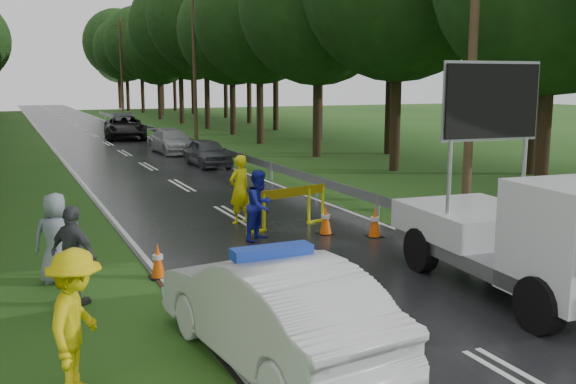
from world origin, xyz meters
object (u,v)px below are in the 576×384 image
barrier (287,198)px  queue_car_fourth (124,123)px  officer (240,190)px  queue_car_third (125,128)px  queue_car_first (207,152)px  queue_car_second (172,141)px  work_truck (531,235)px  police_sedan (272,310)px  civilian (260,205)px

barrier → queue_car_fourth: size_ratio=0.58×
officer → queue_car_third: 28.01m
queue_car_first → queue_car_second: 6.00m
work_truck → queue_car_third: work_truck is taller
police_sedan → work_truck: size_ratio=0.87×
police_sedan → barrier: 8.37m
queue_car_second → queue_car_fourth: size_ratio=1.00×
barrier → queue_car_fourth: (1.80, 34.99, -0.09)m
queue_car_fourth → police_sedan: bearing=-90.4°
civilian → queue_car_fourth: bearing=51.2°
queue_car_third → queue_car_fourth: size_ratio=1.26×
queue_car_second → officer: bearing=-100.9°
officer → queue_car_second: bearing=-120.1°
police_sedan → queue_car_third: 36.81m
officer → civilian: officer is taller
police_sedan → civilian: (2.43, 6.60, 0.12)m
work_truck → queue_car_third: size_ratio=0.99×
police_sedan → officer: officer is taller
queue_car_first → queue_car_fourth: (0.00, 21.85, 0.09)m
queue_car_first → queue_car_second: size_ratio=0.84×
officer → civilian: (-0.19, -2.00, -0.08)m
police_sedan → queue_car_first: bearing=-111.5°
officer → queue_car_third: officer is taller
civilian → queue_car_fourth: size_ratio=0.40×
police_sedan → officer: (2.62, 8.60, 0.19)m
queue_car_second → barrier: bearing=-97.6°
work_truck → officer: work_truck is taller
barrier → queue_car_third: bearing=74.8°
queue_car_second → police_sedan: bearing=-103.8°
police_sedan → queue_car_fourth: 42.89m
queue_car_second → queue_car_third: size_ratio=0.80×
officer → queue_car_first: 12.42m
officer → queue_car_second: 18.29m
civilian → police_sedan: bearing=-144.3°
queue_car_first → queue_car_third: queue_car_third is taller
work_truck → barrier: (-1.80, 6.92, -0.33)m
barrier → queue_car_second: size_ratio=0.58×
work_truck → officer: bearing=113.9°
barrier → queue_car_first: queue_car_first is taller
barrier → officer: (-0.98, 1.04, 0.14)m
police_sedan → queue_car_second: size_ratio=1.08×
civilian → queue_car_third: size_ratio=0.32×
queue_car_first → queue_car_third: bearing=92.4°
officer → queue_car_third: bearing=-115.5°
work_truck → barrier: work_truck is taller
barrier → officer: 1.44m
queue_car_first → queue_car_fourth: queue_car_fourth is taller
work_truck → civilian: 6.66m
civilian → queue_car_third: (1.99, 29.95, -0.11)m
queue_car_first → queue_car_fourth: 21.85m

